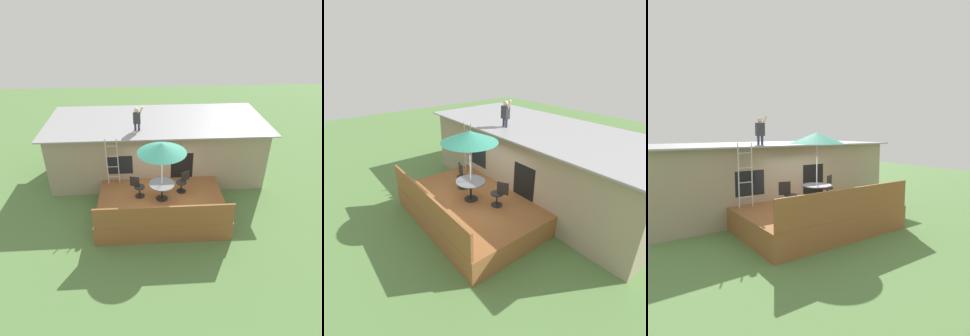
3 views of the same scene
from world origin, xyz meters
TOP-DOWN VIEW (x-y plane):
  - ground_plane at (0.00, 0.00)m, footprint 40.00×40.00m
  - house at (0.00, 3.60)m, footprint 10.50×4.50m
  - deck at (0.00, 0.00)m, footprint 5.20×3.50m
  - deck_railing at (0.00, -1.70)m, footprint 5.10×0.08m
  - patio_table at (0.03, -0.00)m, footprint 1.04×1.04m
  - patio_umbrella at (0.03, -0.00)m, footprint 1.90×1.90m
  - step_ladder at (-2.03, 1.29)m, footprint 0.52×0.04m
  - person_figure at (-0.91, 2.38)m, footprint 0.47×0.20m
  - patio_chair_left at (-0.96, 0.26)m, footprint 0.61×0.44m
  - patio_chair_right at (0.95, 0.52)m, footprint 0.58×0.44m

SIDE VIEW (x-z plane):
  - ground_plane at x=0.00m, z-range 0.00..0.00m
  - deck at x=0.00m, z-range 0.00..0.80m
  - deck_railing at x=0.00m, z-range 0.80..1.70m
  - patio_chair_left at x=-0.96m, z-range 0.80..1.72m
  - patio_chair_right at x=0.95m, z-range 0.80..1.72m
  - patio_table at x=0.03m, z-range 1.01..1.76m
  - house at x=0.00m, z-range 0.01..2.87m
  - step_ladder at x=-2.03m, z-range 0.80..3.00m
  - patio_umbrella at x=0.03m, z-range 1.88..4.42m
  - person_figure at x=-0.91m, z-range 2.92..4.03m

